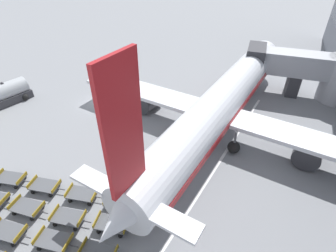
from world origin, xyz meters
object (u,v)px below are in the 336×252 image
(baggage_dolly_row_mid_b_col_d, at_px, (112,224))
(baggage_dolly_row_far_col_a, at_px, (11,179))
(airplane, at_px, (221,105))
(baggage_dolly_row_mid_a_col_b, at_px, (8,232))
(baggage_dolly_row_mid_b_col_c, at_px, (69,218))
(baggage_dolly_row_far_col_c, at_px, (82,194))
(baggage_dolly_row_mid_b_col_b, at_px, (28,208))
(baggage_dolly_row_far_col_d, at_px, (121,203))
(baggage_dolly_row_far_col_b, at_px, (45,186))
(baggage_dolly_row_mid_a_col_c, at_px, (54,241))

(baggage_dolly_row_mid_b_col_d, height_order, baggage_dolly_row_far_col_a, same)
(airplane, xyz_separation_m, baggage_dolly_row_mid_a_col_b, (-11.12, -19.55, -3.01))
(baggage_dolly_row_mid_a_col_b, distance_m, baggage_dolly_row_mid_b_col_c, 4.33)
(baggage_dolly_row_mid_a_col_b, bearing_deg, baggage_dolly_row_mid_b_col_c, 39.76)
(baggage_dolly_row_far_col_a, xyz_separation_m, baggage_dolly_row_far_col_c, (7.23, 1.08, 0.00))
(baggage_dolly_row_mid_b_col_b, bearing_deg, baggage_dolly_row_far_col_d, 26.44)
(baggage_dolly_row_mid_a_col_b, height_order, baggage_dolly_row_mid_b_col_b, same)
(baggage_dolly_row_far_col_c, bearing_deg, baggage_dolly_row_far_col_a, -171.47)
(baggage_dolly_row_mid_a_col_b, relative_size, baggage_dolly_row_far_col_b, 1.00)
(baggage_dolly_row_far_col_a, height_order, baggage_dolly_row_far_col_d, same)
(baggage_dolly_row_mid_a_col_b, relative_size, baggage_dolly_row_far_col_c, 1.00)
(baggage_dolly_row_mid_b_col_c, bearing_deg, baggage_dolly_row_mid_b_col_d, 13.65)
(baggage_dolly_row_mid_a_col_b, height_order, baggage_dolly_row_mid_b_col_c, same)
(baggage_dolly_row_mid_a_col_b, distance_m, baggage_dolly_row_mid_b_col_b, 2.25)
(airplane, height_order, baggage_dolly_row_far_col_c, airplane)
(airplane, distance_m, baggage_dolly_row_far_col_a, 22.14)
(baggage_dolly_row_mid_a_col_b, height_order, baggage_dolly_row_mid_b_col_d, same)
(airplane, relative_size, baggage_dolly_row_far_col_d, 11.91)
(baggage_dolly_row_far_col_b, bearing_deg, baggage_dolly_row_mid_b_col_c, -23.27)
(airplane, distance_m, baggage_dolly_row_mid_b_col_b, 21.03)
(baggage_dolly_row_mid_b_col_c, relative_size, baggage_dolly_row_far_col_d, 1.01)
(baggage_dolly_row_mid_a_col_c, xyz_separation_m, baggage_dolly_row_far_col_d, (2.70, 4.81, 0.00))
(baggage_dolly_row_far_col_c, bearing_deg, baggage_dolly_row_mid_a_col_c, -79.13)
(baggage_dolly_row_mid_a_col_b, relative_size, baggage_dolly_row_mid_b_col_b, 1.00)
(baggage_dolly_row_mid_a_col_c, height_order, baggage_dolly_row_far_col_b, same)
(baggage_dolly_row_mid_a_col_c, bearing_deg, baggage_dolly_row_far_col_d, 60.71)
(baggage_dolly_row_mid_b_col_b, height_order, baggage_dolly_row_far_col_c, same)
(baggage_dolly_row_mid_a_col_c, relative_size, baggage_dolly_row_far_col_a, 1.00)
(baggage_dolly_row_mid_b_col_b, distance_m, baggage_dolly_row_mid_b_col_c, 3.78)
(airplane, bearing_deg, baggage_dolly_row_mid_b_col_b, -123.62)
(baggage_dolly_row_mid_a_col_c, xyz_separation_m, baggage_dolly_row_far_col_c, (-0.83, 4.30, 0.00))
(baggage_dolly_row_mid_a_col_b, bearing_deg, baggage_dolly_row_far_col_b, 100.03)
(baggage_dolly_row_mid_b_col_b, relative_size, baggage_dolly_row_far_col_b, 0.99)
(baggage_dolly_row_mid_a_col_c, bearing_deg, baggage_dolly_row_far_col_a, 158.22)
(baggage_dolly_row_mid_b_col_c, relative_size, baggage_dolly_row_far_col_b, 1.00)
(baggage_dolly_row_mid_a_col_c, relative_size, baggage_dolly_row_far_col_b, 1.00)
(airplane, bearing_deg, baggage_dolly_row_mid_a_col_c, -111.59)
(baggage_dolly_row_mid_b_col_d, distance_m, baggage_dolly_row_far_col_a, 11.21)
(baggage_dolly_row_mid_b_col_b, bearing_deg, baggage_dolly_row_far_col_b, 99.66)
(airplane, bearing_deg, baggage_dolly_row_mid_b_col_d, -105.06)
(airplane, bearing_deg, baggage_dolly_row_mid_b_col_c, -114.90)
(airplane, distance_m, baggage_dolly_row_mid_a_col_c, 20.40)
(airplane, relative_size, baggage_dolly_row_mid_b_col_b, 11.92)
(airplane, distance_m, baggage_dolly_row_far_col_c, 16.92)
(baggage_dolly_row_mid_b_col_b, xyz_separation_m, baggage_dolly_row_far_col_a, (-3.96, 1.79, 0.00))
(baggage_dolly_row_far_col_c, bearing_deg, baggage_dolly_row_mid_a_col_b, -119.41)
(baggage_dolly_row_mid_a_col_c, xyz_separation_m, baggage_dolly_row_far_col_b, (-4.50, 3.77, 0.00))
(baggage_dolly_row_mid_b_col_d, bearing_deg, baggage_dolly_row_far_col_c, 159.70)
(baggage_dolly_row_far_col_c, bearing_deg, baggage_dolly_row_mid_b_col_c, -78.73)
(baggage_dolly_row_mid_b_col_d, distance_m, baggage_dolly_row_far_col_c, 4.23)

